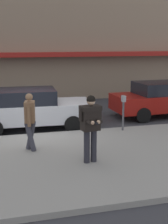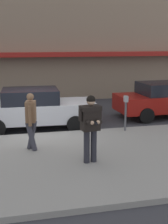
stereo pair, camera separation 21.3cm
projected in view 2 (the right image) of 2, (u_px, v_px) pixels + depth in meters
The scene contains 8 objects.
ground_plane at pixel (33, 135), 11.15m from camera, with size 80.00×80.00×0.00m, color #333338.
sidewalk at pixel (77, 160), 8.64m from camera, with size 32.00×5.30×0.14m, color gray.
curb_paint_line at pixel (61, 133), 11.41m from camera, with size 28.00×0.12×0.01m, color silver.
parked_sedan_mid at pixel (34, 108), 11.88m from camera, with size 4.57×2.07×1.54m.
parked_sedan_far at pixel (166, 99), 13.79m from camera, with size 4.56×2.05×1.54m.
man_texting_on_phone at pixel (90, 122), 8.05m from camera, with size 0.64×0.62×1.81m.
pedestrian_dark_coat at pixel (31, 118), 9.06m from camera, with size 0.38×0.59×1.70m.
parking_meter at pixel (126, 108), 11.08m from camera, with size 0.12×0.18×1.27m.
Camera 2 is at (-0.64, -10.82, 3.27)m, focal length 50.00 mm.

